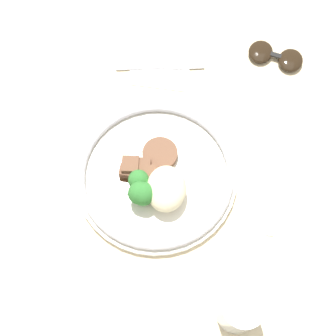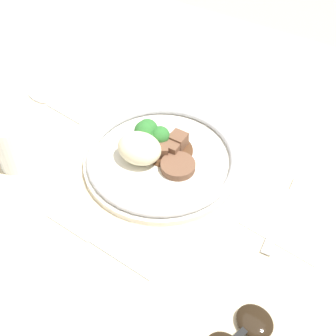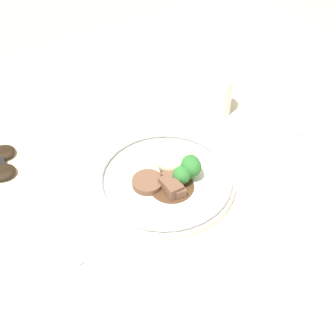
# 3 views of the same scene
# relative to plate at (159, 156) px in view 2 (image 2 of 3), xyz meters

# --- Properties ---
(ground_plane) EXTENTS (8.00, 8.00, 0.00)m
(ground_plane) POSITION_rel_plate_xyz_m (-0.01, 0.05, -0.05)
(ground_plane) COLOR tan
(dining_table) EXTENTS (1.43, 1.19, 0.03)m
(dining_table) POSITION_rel_plate_xyz_m (-0.01, 0.05, -0.03)
(dining_table) COLOR beige
(dining_table) RESTS_ON ground
(napkin) EXTENTS (0.15, 0.13, 0.00)m
(napkin) POSITION_rel_plate_xyz_m (-0.26, 0.00, -0.02)
(napkin) COLOR white
(napkin) RESTS_ON dining_table
(plate) EXTENTS (0.28, 0.28, 0.06)m
(plate) POSITION_rel_plate_xyz_m (0.00, 0.00, 0.00)
(plate) COLOR silver
(plate) RESTS_ON dining_table
(juice_glass) EXTENTS (0.06, 0.06, 0.09)m
(juice_glass) POSITION_rel_plate_xyz_m (0.22, 0.13, 0.02)
(juice_glass) COLOR yellow
(juice_glass) RESTS_ON dining_table
(fork) EXTENTS (0.03, 0.18, 0.00)m
(fork) POSITION_rel_plate_xyz_m (-0.24, 0.02, -0.01)
(fork) COLOR #B7B7BC
(fork) RESTS_ON napkin
(knife) EXTENTS (0.21, 0.03, 0.00)m
(knife) POSITION_rel_plate_xyz_m (-0.00, 0.20, -0.02)
(knife) COLOR #B7B7BC
(knife) RESTS_ON dining_table
(spoon) EXTENTS (0.16, 0.03, 0.01)m
(spoon) POSITION_rel_plate_xyz_m (0.30, -0.02, -0.02)
(spoon) COLOR #B7B7BC
(spoon) RESTS_ON dining_table
(sunglasses) EXTENTS (0.09, 0.12, 0.02)m
(sunglasses) POSITION_rel_plate_xyz_m (-0.27, 0.23, -0.01)
(sunglasses) COLOR black
(sunglasses) RESTS_ON dining_table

